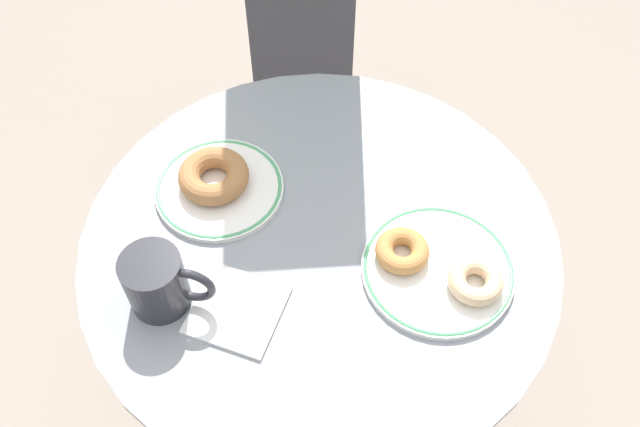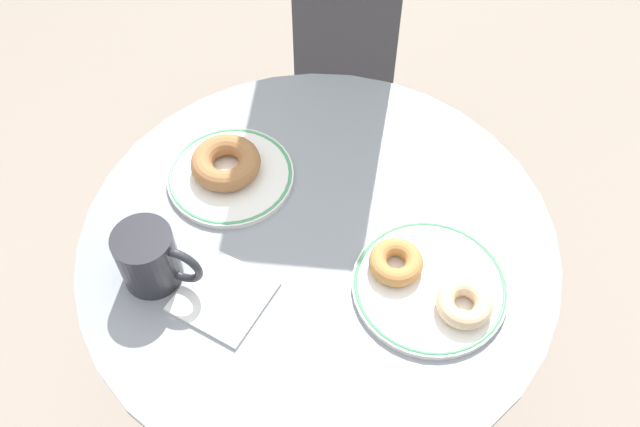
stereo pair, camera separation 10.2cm
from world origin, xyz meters
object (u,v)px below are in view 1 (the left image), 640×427
at_px(cafe_table, 320,316).
at_px(paper_napkin, 237,310).
at_px(donut_old_fashioned, 402,251).
at_px(plate_left, 219,188).
at_px(donut_glazed, 476,279).
at_px(donut_cinnamon, 214,176).
at_px(coffee_mug, 158,282).
at_px(plate_right, 438,269).

distance_m(cafe_table, paper_napkin, 0.31).
xyz_separation_m(donut_old_fashioned, paper_napkin, (-0.19, -0.17, -0.02)).
distance_m(plate_left, donut_glazed, 0.43).
relative_size(plate_left, donut_cinnamon, 1.83).
relative_size(donut_glazed, paper_napkin, 0.65).
bearing_deg(coffee_mug, plate_right, 28.78).
bearing_deg(donut_cinnamon, cafe_table, -8.69).
relative_size(donut_cinnamon, coffee_mug, 0.88).
bearing_deg(plate_left, donut_old_fashioned, -2.92).
xyz_separation_m(cafe_table, plate_right, (0.19, 0.01, 0.27)).
height_order(donut_glazed, paper_napkin, donut_glazed).
bearing_deg(donut_cinnamon, plate_right, -2.87).
xyz_separation_m(cafe_table, donut_cinnamon, (-0.19, 0.03, 0.29)).
xyz_separation_m(donut_old_fashioned, coffee_mug, (-0.30, -0.19, 0.02)).
relative_size(cafe_table, donut_old_fashioned, 9.25).
bearing_deg(donut_old_fashioned, donut_cinnamon, 176.49).
relative_size(cafe_table, donut_cinnamon, 6.59).
bearing_deg(coffee_mug, paper_napkin, 12.36).
distance_m(donut_cinnamon, paper_napkin, 0.23).
xyz_separation_m(plate_right, paper_napkin, (-0.25, -0.17, -0.00)).
bearing_deg(cafe_table, coffee_mug, -132.53).
bearing_deg(coffee_mug, donut_cinnamon, 97.05).
bearing_deg(plate_left, cafe_table, -7.96).
bearing_deg(coffee_mug, cafe_table, 47.47).
height_order(cafe_table, plate_right, plate_right).
bearing_deg(donut_old_fashioned, donut_glazed, -3.28).
relative_size(plate_left, paper_napkin, 1.68).
relative_size(donut_glazed, donut_old_fashioned, 1.00).
bearing_deg(donut_glazed, plate_left, 176.99).
bearing_deg(paper_napkin, donut_cinnamon, 124.78).
relative_size(cafe_table, plate_left, 3.61).
bearing_deg(donut_glazed, coffee_mug, -155.50).
relative_size(plate_left, donut_glazed, 2.56).
height_order(plate_left, plate_right, same).
relative_size(paper_napkin, coffee_mug, 0.95).
xyz_separation_m(cafe_table, donut_old_fashioned, (0.13, 0.01, 0.28)).
xyz_separation_m(paper_napkin, coffee_mug, (-0.11, -0.02, 0.05)).
relative_size(donut_old_fashioned, coffee_mug, 0.62).
distance_m(plate_left, paper_napkin, 0.22).
distance_m(plate_left, donut_old_fashioned, 0.31).
bearing_deg(coffee_mug, donut_glazed, 24.50).
height_order(plate_left, paper_napkin, plate_left).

